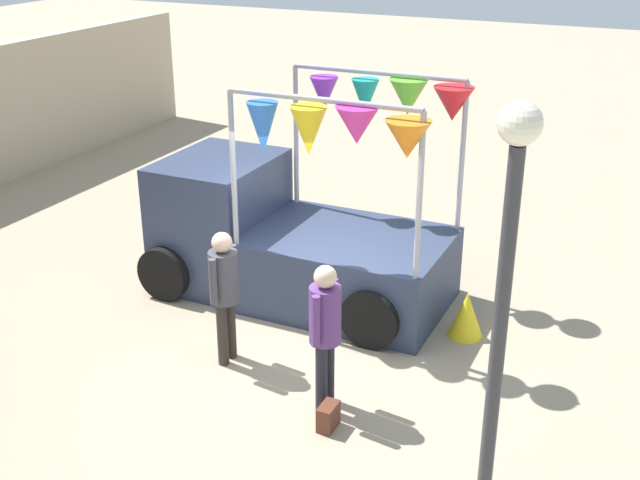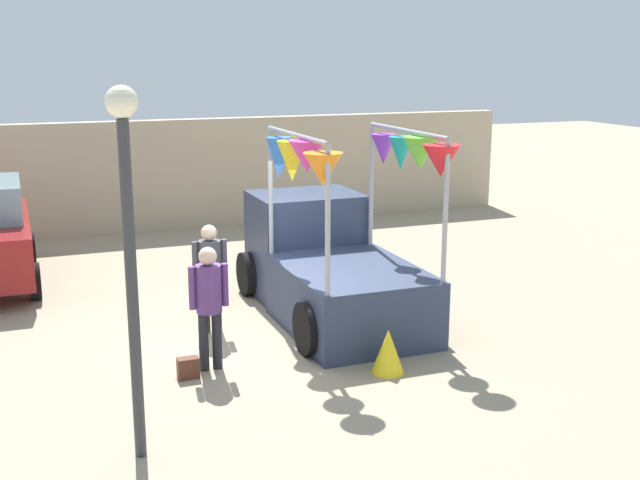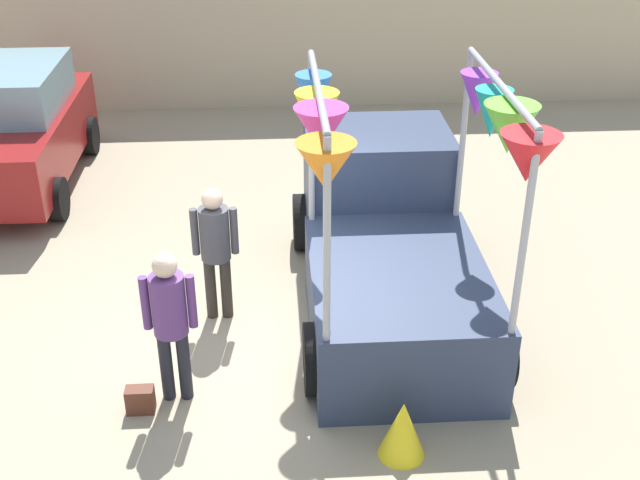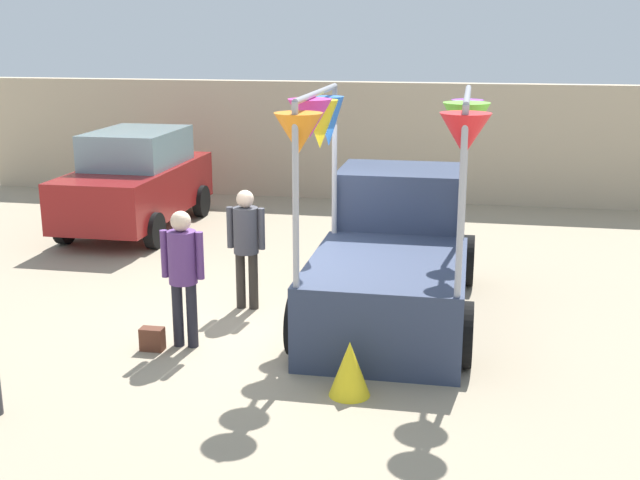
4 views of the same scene
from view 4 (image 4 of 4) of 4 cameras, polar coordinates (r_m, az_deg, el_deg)
name	(u,v)px [view 4 (image 4 of 4)]	position (r m, az deg, el deg)	size (l,w,h in m)	color
ground_plane	(282,328)	(10.39, -2.74, -6.29)	(60.00, 60.00, 0.00)	gray
vendor_truck	(395,247)	(10.79, 5.34, -0.52)	(2.42, 4.14, 3.04)	#2D3851
parked_car	(136,180)	(15.63, -12.92, 4.16)	(1.88, 4.00, 1.88)	maroon
person_customer	(183,266)	(9.64, -9.74, -1.82)	(0.53, 0.34, 1.68)	black
person_vendor	(246,238)	(10.86, -5.28, 0.15)	(0.53, 0.34, 1.66)	#2D2823
handbag	(152,339)	(9.87, -11.84, -6.91)	(0.28, 0.16, 0.28)	#592D1E
brick_boundary_wall	(367,141)	(17.98, 3.36, 7.02)	(18.00, 0.36, 2.60)	tan
folded_kite_bundle_sunflower	(350,369)	(8.49, 2.12, -9.12)	(0.44, 0.44, 0.60)	yellow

